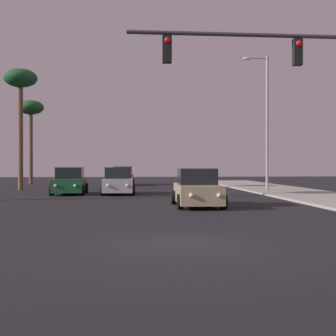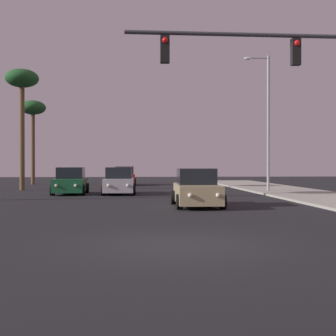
% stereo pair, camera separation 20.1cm
% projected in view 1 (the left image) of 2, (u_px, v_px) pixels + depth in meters
% --- Properties ---
extents(ground_plane, '(120.00, 120.00, 0.00)m').
position_uv_depth(ground_plane, '(182.00, 245.00, 10.72)').
color(ground_plane, black).
extents(car_red, '(2.04, 4.32, 1.68)m').
position_uv_depth(car_red, '(123.00, 177.00, 42.00)').
color(car_red, maroon).
rests_on(car_red, ground).
extents(car_green, '(2.04, 4.32, 1.68)m').
position_uv_depth(car_green, '(70.00, 182.00, 29.26)').
color(car_green, '#195933').
rests_on(car_green, ground).
extents(car_silver, '(2.04, 4.32, 1.68)m').
position_uv_depth(car_silver, '(118.00, 182.00, 29.35)').
color(car_silver, '#B7B7BC').
rests_on(car_silver, ground).
extents(car_tan, '(2.04, 4.34, 1.68)m').
position_uv_depth(car_tan, '(197.00, 189.00, 20.68)').
color(car_tan, tan).
rests_on(car_tan, ground).
extents(traffic_light_mast, '(9.00, 0.36, 6.50)m').
position_uv_depth(traffic_light_mast, '(310.00, 78.00, 15.91)').
color(traffic_light_mast, '#38383D').
rests_on(traffic_light_mast, sidewalk_right).
extents(street_lamp, '(1.74, 0.24, 9.00)m').
position_uv_depth(street_lamp, '(265.00, 116.00, 31.26)').
color(street_lamp, '#99999E').
rests_on(street_lamp, sidewalk_right).
extents(palm_tree_mid, '(2.40, 2.40, 8.78)m').
position_uv_depth(palm_tree_mid, '(20.00, 85.00, 33.78)').
color(palm_tree_mid, brown).
rests_on(palm_tree_mid, ground).
extents(palm_tree_far, '(2.40, 2.40, 7.86)m').
position_uv_depth(palm_tree_far, '(31.00, 112.00, 43.63)').
color(palm_tree_far, brown).
rests_on(palm_tree_far, ground).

